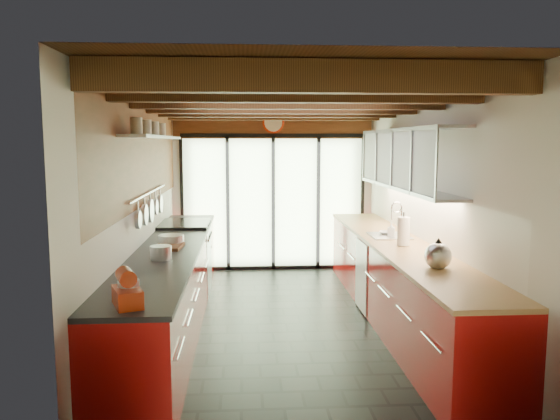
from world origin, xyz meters
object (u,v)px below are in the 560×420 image
(stand_mixer, at_px, (127,291))
(soap_bottle, at_px, (391,230))
(paper_towel, at_px, (404,232))
(bowl, at_px, (387,233))
(kettle, at_px, (438,254))

(stand_mixer, bearing_deg, soap_bottle, 45.08)
(stand_mixer, relative_size, paper_towel, 0.91)
(stand_mixer, relative_size, bowl, 1.73)
(bowl, bearing_deg, paper_towel, -90.00)
(kettle, distance_m, bowl, 1.75)
(paper_towel, bearing_deg, kettle, -90.00)
(paper_towel, distance_m, bowl, 0.69)
(kettle, relative_size, paper_towel, 0.83)
(kettle, height_order, paper_towel, paper_towel)
(stand_mixer, height_order, kettle, kettle)
(kettle, relative_size, soap_bottle, 1.67)
(kettle, bearing_deg, bowl, 90.00)
(stand_mixer, bearing_deg, kettle, 21.02)
(paper_towel, bearing_deg, soap_bottle, 90.00)
(soap_bottle, bearing_deg, paper_towel, -90.00)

